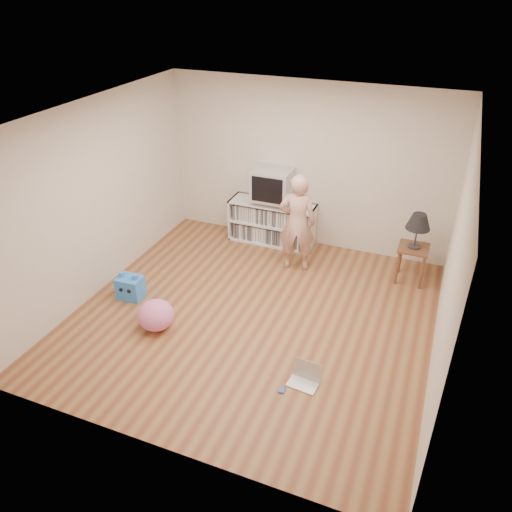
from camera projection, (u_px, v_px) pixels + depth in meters
The scene contains 13 objects.
ground at pixel (253, 316), 6.56m from camera, with size 4.50×4.50×0.00m, color brown.
walls at pixel (252, 227), 5.91m from camera, with size 4.52×4.52×2.60m.
ceiling at pixel (252, 117), 5.25m from camera, with size 4.50×4.50×0.01m, color white.
media_unit at pixel (273, 222), 8.17m from camera, with size 1.40×0.45×0.70m.
dvd_deck at pixel (273, 201), 7.97m from camera, with size 0.45×0.35×0.07m, color gray.
crt_tv at pixel (273, 184), 7.82m from camera, with size 0.60×0.53×0.50m.
side_table at pixel (413, 255), 7.10m from camera, with size 0.42×0.42×0.55m.
table_lamp at pixel (419, 222), 6.84m from camera, with size 0.34×0.34×0.52m.
person at pixel (297, 223), 7.24m from camera, with size 0.55×0.36×1.50m, color #D5A491.
laptop at pixel (305, 377), 5.49m from camera, with size 0.35×0.29×0.22m.
playing_cards at pixel (282, 390), 5.40m from camera, with size 0.07×0.09×0.02m, color #4562BA.
plush_blue at pixel (130, 287), 6.85m from camera, with size 0.35×0.31×0.39m.
plush_pink at pixel (156, 315), 6.25m from camera, with size 0.46×0.46×0.39m, color pink.
Camera 1 is at (2.00, -4.88, 3.98)m, focal length 35.00 mm.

